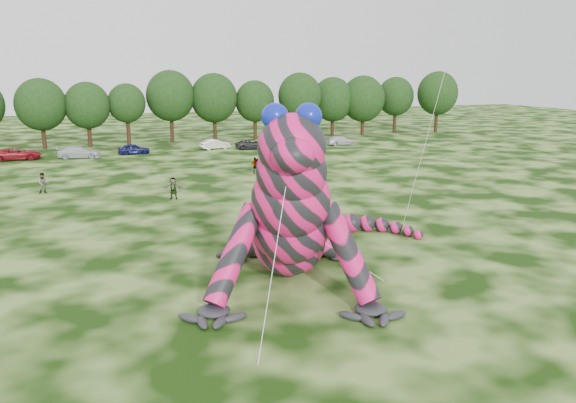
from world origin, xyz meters
The scene contains 23 objects.
ground centered at (0.00, 0.00, 0.00)m, with size 240.00×240.00×0.00m, color #16330A.
inflatable_gecko centered at (5.28, 1.17, 4.58)m, with size 15.42×18.31×9.16m, color #E9176B, non-canonical shape.
tree_7 centered at (-10.08, 56.80, 4.74)m, with size 6.68×6.01×9.48m, color black, non-canonical shape.
tree_8 centered at (-4.22, 56.99, 4.47)m, with size 6.14×5.53×8.94m, color black, non-canonical shape.
tree_9 centered at (1.06, 57.35, 4.34)m, with size 5.27×4.74×8.68m, color black, non-canonical shape.
tree_10 centered at (7.40, 58.58, 5.25)m, with size 7.09×6.38×10.50m, color black, non-canonical shape.
tree_11 centered at (13.79, 58.20, 5.03)m, with size 7.01×6.31×10.07m, color black, non-canonical shape.
tree_12 centered at (20.01, 57.74, 4.49)m, with size 5.99×5.39×8.97m, color black, non-canonical shape.
tree_13 centered at (27.13, 57.13, 5.06)m, with size 6.83×6.15×10.13m, color black, non-canonical shape.
tree_14 centered at (33.46, 58.72, 4.70)m, with size 6.82×6.14×9.40m, color black, non-canonical shape.
tree_15 centered at (38.47, 57.77, 4.82)m, with size 7.17×6.45×9.63m, color black, non-canonical shape.
tree_16 centered at (45.45, 59.37, 4.69)m, with size 6.26×5.63×9.37m, color black, non-canonical shape.
tree_17 centered at (51.95, 56.66, 5.15)m, with size 6.98×6.28×10.30m, color black, non-canonical shape.
car_2 centered at (-12.52, 47.50, 0.74)m, with size 2.45×5.32×1.48m, color maroon.
car_3 centered at (-5.57, 46.35, 0.73)m, with size 2.04×5.02×1.46m, color silver.
car_4 centered at (0.95, 47.62, 0.68)m, with size 1.59×3.96×1.35m, color #121549.
car_5 centered at (11.74, 48.83, 0.68)m, with size 1.43×4.11×1.35m, color silver.
car_6 centered at (16.61, 47.28, 0.66)m, with size 2.18×4.72×1.31m, color #2A2A2D.
car_7 centered at (29.64, 46.95, 0.63)m, with size 1.77×4.35×1.26m, color silver.
spectator_5 centered at (1.94, 20.28, 0.91)m, with size 1.69×0.54×1.82m, color gray.
spectator_1 centered at (-8.38, 26.24, 0.91)m, with size 0.88×0.69×1.81m, color gray.
spectator_2 centered at (11.80, 28.76, 0.82)m, with size 1.06×0.61×1.63m, color gray.
spectator_3 centered at (11.67, 29.29, 0.84)m, with size 0.99×0.41×1.68m, color gray.
Camera 1 is at (-4.36, -25.85, 10.49)m, focal length 35.00 mm.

